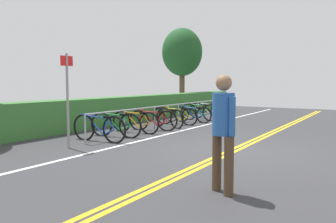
% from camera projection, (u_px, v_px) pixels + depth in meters
% --- Properties ---
extents(ground_plane, '(28.80, 12.01, 0.05)m').
position_uv_depth(ground_plane, '(234.00, 151.00, 8.19)').
color(ground_plane, '#353538').
extents(centre_line_yellow_inner, '(25.92, 0.10, 0.00)m').
position_uv_depth(centre_line_yellow_inner, '(237.00, 151.00, 8.14)').
color(centre_line_yellow_inner, gold).
rests_on(centre_line_yellow_inner, ground_plane).
extents(centre_line_yellow_outer, '(25.92, 0.10, 0.00)m').
position_uv_depth(centre_line_yellow_outer, '(231.00, 150.00, 8.23)').
color(centre_line_yellow_outer, gold).
rests_on(centre_line_yellow_outer, ground_plane).
extents(bike_lane_stripe_white, '(25.92, 0.12, 0.00)m').
position_uv_depth(bike_lane_stripe_white, '(143.00, 140.00, 9.60)').
color(bike_lane_stripe_white, white).
rests_on(bike_lane_stripe_white, ground_plane).
extents(bike_rack, '(8.11, 0.05, 0.80)m').
position_uv_depth(bike_rack, '(167.00, 110.00, 12.35)').
color(bike_rack, '#9EA0A5').
rests_on(bike_rack, ground_plane).
extents(bicycle_0, '(0.46, 1.80, 0.78)m').
position_uv_depth(bicycle_0, '(99.00, 128.00, 9.39)').
color(bicycle_0, black).
rests_on(bicycle_0, ground_plane).
extents(bicycle_1, '(0.48, 1.70, 0.77)m').
position_uv_depth(bicycle_1, '(116.00, 125.00, 10.16)').
color(bicycle_1, black).
rests_on(bicycle_1, ground_plane).
extents(bicycle_2, '(0.46, 1.80, 0.74)m').
position_uv_depth(bicycle_2, '(135.00, 122.00, 10.98)').
color(bicycle_2, black).
rests_on(bicycle_2, ground_plane).
extents(bicycle_3, '(0.65, 1.62, 0.73)m').
position_uv_depth(bicycle_3, '(153.00, 120.00, 11.55)').
color(bicycle_3, black).
rests_on(bicycle_3, ground_plane).
extents(bicycle_4, '(0.67, 1.67, 0.73)m').
position_uv_depth(bicycle_4, '(168.00, 118.00, 12.37)').
color(bicycle_4, black).
rests_on(bicycle_4, ground_plane).
extents(bicycle_5, '(0.46, 1.72, 0.70)m').
position_uv_depth(bicycle_5, '(177.00, 116.00, 13.12)').
color(bicycle_5, black).
rests_on(bicycle_5, ground_plane).
extents(bicycle_6, '(0.46, 1.64, 0.69)m').
position_uv_depth(bicycle_6, '(193.00, 114.00, 13.86)').
color(bicycle_6, black).
rests_on(bicycle_6, ground_plane).
extents(bicycle_7, '(0.46, 1.75, 0.75)m').
position_uv_depth(bicycle_7, '(200.00, 112.00, 14.61)').
color(bicycle_7, black).
rests_on(bicycle_7, ground_plane).
extents(bicycle_8, '(0.46, 1.75, 0.75)m').
position_uv_depth(bicycle_8, '(208.00, 111.00, 15.32)').
color(bicycle_8, black).
rests_on(bicycle_8, ground_plane).
extents(pedestrian, '(0.32, 0.44, 1.73)m').
position_uv_depth(pedestrian, '(223.00, 125.00, 4.96)').
color(pedestrian, '#4C3826').
rests_on(pedestrian, ground_plane).
extents(sign_post_near, '(0.36, 0.06, 2.31)m').
position_uv_depth(sign_post_near, '(67.00, 92.00, 8.32)').
color(sign_post_near, gray).
rests_on(sign_post_near, ground_plane).
extents(hedge_backdrop, '(17.06, 0.82, 1.04)m').
position_uv_depth(hedge_backdrop, '(141.00, 108.00, 14.82)').
color(hedge_backdrop, '#387533').
rests_on(hedge_backdrop, ground_plane).
extents(tree_mid, '(2.40, 2.40, 4.81)m').
position_uv_depth(tree_mid, '(182.00, 53.00, 20.50)').
color(tree_mid, brown).
rests_on(tree_mid, ground_plane).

